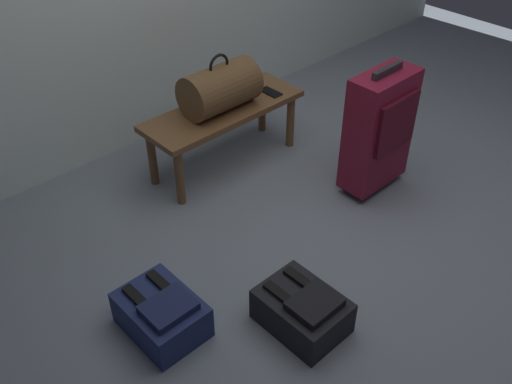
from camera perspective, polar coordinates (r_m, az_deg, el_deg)
The scene contains 7 objects.
ground_plane at distance 3.08m, azimuth 9.62°, elevation -4.06°, with size 6.60×6.60×0.00m, color slate.
bench at distance 3.38m, azimuth -3.26°, elevation 7.58°, with size 1.00×0.36×0.39m.
duffel_bag_brown at distance 3.28m, azimuth -3.64°, elevation 10.36°, with size 0.44×0.26×0.34m.
cell_phone at distance 3.51m, azimuth 1.47°, elevation 10.00°, with size 0.07×0.14×0.01m.
suitcase_upright_burgundy at distance 3.21m, azimuth 12.26°, elevation 6.17°, with size 0.40×0.22×0.76m.
backpack_dark at distance 2.55m, azimuth 4.69°, elevation -11.75°, with size 0.28×0.38×0.21m.
backpack_navy at distance 2.56m, azimuth -9.43°, elevation -11.98°, with size 0.28×0.38×0.21m.
Camera 1 is at (-1.93, -1.30, 2.02)m, focal length 39.85 mm.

